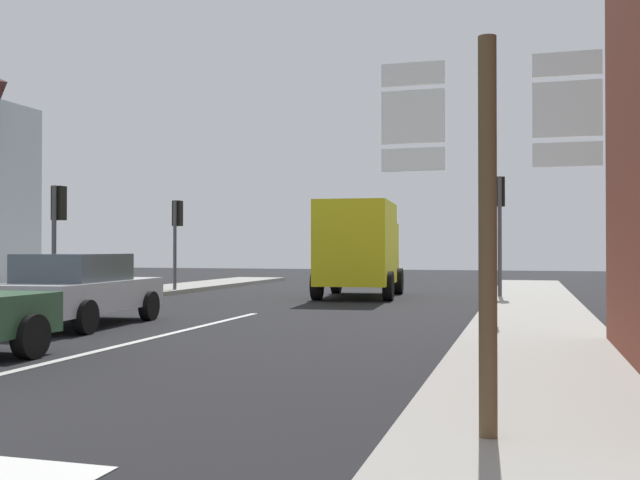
% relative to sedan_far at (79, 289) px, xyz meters
% --- Properties ---
extents(ground_plane, '(80.00, 80.00, 0.00)m').
position_rel_sedan_far_xyz_m(ground_plane, '(2.42, 1.65, -0.76)').
color(ground_plane, black).
extents(sidewalk_right, '(2.46, 44.00, 0.14)m').
position_rel_sedan_far_xyz_m(sidewalk_right, '(8.91, -0.35, -0.69)').
color(sidewalk_right, gray).
rests_on(sidewalk_right, ground).
extents(lane_centre_stripe, '(0.16, 12.00, 0.01)m').
position_rel_sedan_far_xyz_m(lane_centre_stripe, '(2.42, -2.35, -0.75)').
color(lane_centre_stripe, silver).
rests_on(lane_centre_stripe, ground).
extents(sedan_far, '(2.20, 4.31, 1.47)m').
position_rel_sedan_far_xyz_m(sedan_far, '(0.00, 0.00, 0.00)').
color(sedan_far, '#B7BABF').
rests_on(sedan_far, ground).
extents(delivery_truck, '(2.80, 5.15, 3.05)m').
position_rel_sedan_far_xyz_m(delivery_truck, '(3.54, 10.20, 0.89)').
color(delivery_truck, yellow).
rests_on(delivery_truck, ground).
extents(route_sign_post, '(1.66, 0.14, 3.20)m').
position_rel_sedan_far_xyz_m(route_sign_post, '(8.45, -7.19, 1.15)').
color(route_sign_post, brown).
rests_on(route_sign_post, ground).
extents(traffic_light_far_right, '(0.30, 0.49, 3.77)m').
position_rel_sedan_far_xyz_m(traffic_light_far_right, '(7.98, 9.94, 2.03)').
color(traffic_light_far_right, '#47474C').
rests_on(traffic_light_far_right, ground).
extents(traffic_light_near_left, '(0.30, 0.49, 3.23)m').
position_rel_sedan_far_xyz_m(traffic_light_near_left, '(-3.15, 3.69, 1.63)').
color(traffic_light_near_left, '#47474C').
rests_on(traffic_light_near_left, ground).
extents(traffic_light_far_left, '(0.30, 0.49, 3.28)m').
position_rel_sedan_far_xyz_m(traffic_light_far_left, '(-3.15, 10.51, 1.67)').
color(traffic_light_far_left, '#47474C').
rests_on(traffic_light_far_left, ground).
extents(traffic_light_near_right, '(0.30, 0.49, 3.29)m').
position_rel_sedan_far_xyz_m(traffic_light_near_right, '(7.98, 2.54, 1.68)').
color(traffic_light_near_right, '#47474C').
rests_on(traffic_light_near_right, ground).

